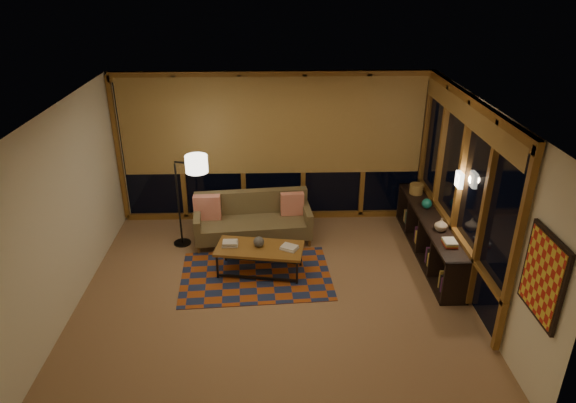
{
  "coord_description": "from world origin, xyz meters",
  "views": [
    {
      "loc": [
        0.01,
        -6.13,
        4.32
      ],
      "look_at": [
        0.21,
        0.62,
        1.17
      ],
      "focal_mm": 32.0,
      "sensor_mm": 36.0,
      "label": 1
    }
  ],
  "objects_px": {
    "floor_lamp": "(178,200)",
    "bookshelf": "(429,236)",
    "sofa": "(253,220)",
    "coffee_table": "(260,260)"
  },
  "relations": [
    {
      "from": "floor_lamp",
      "to": "bookshelf",
      "type": "bearing_deg",
      "value": 8.53
    },
    {
      "from": "sofa",
      "to": "bookshelf",
      "type": "bearing_deg",
      "value": -16.97
    },
    {
      "from": "coffee_table",
      "to": "floor_lamp",
      "type": "distance_m",
      "value": 1.73
    },
    {
      "from": "coffee_table",
      "to": "floor_lamp",
      "type": "xyz_separation_m",
      "value": [
        -1.33,
        0.93,
        0.59
      ]
    },
    {
      "from": "sofa",
      "to": "floor_lamp",
      "type": "relative_size",
      "value": 1.19
    },
    {
      "from": "sofa",
      "to": "coffee_table",
      "type": "bearing_deg",
      "value": -88.13
    },
    {
      "from": "coffee_table",
      "to": "floor_lamp",
      "type": "bearing_deg",
      "value": 154.44
    },
    {
      "from": "floor_lamp",
      "to": "bookshelf",
      "type": "height_order",
      "value": "floor_lamp"
    },
    {
      "from": "floor_lamp",
      "to": "bookshelf",
      "type": "relative_size",
      "value": 0.59
    },
    {
      "from": "coffee_table",
      "to": "bookshelf",
      "type": "relative_size",
      "value": 0.47
    }
  ]
}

